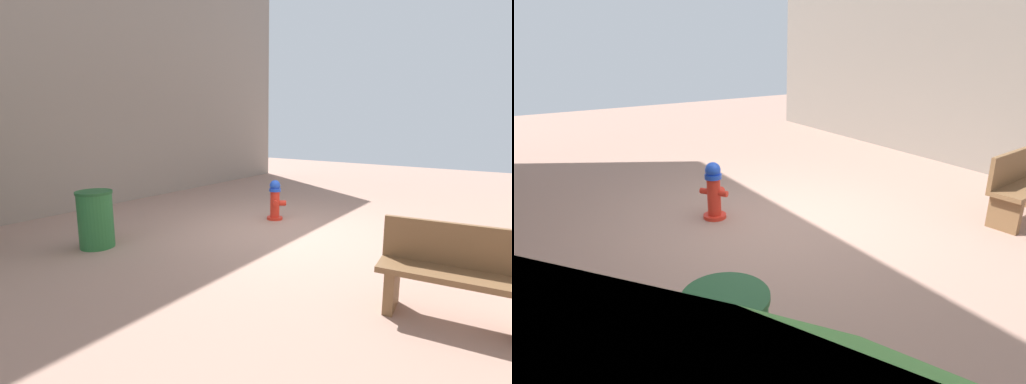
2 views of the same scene
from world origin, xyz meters
The scene contains 4 objects.
ground_plane centered at (0.00, 0.00, 0.00)m, with size 23.40×23.40×0.00m, color #9E7A6B.
fire_hydrant centered at (0.58, -0.64, 0.40)m, with size 0.37×0.38×0.80m.
bench_near centered at (-2.94, 1.62, 0.48)m, with size 1.47×0.58×0.95m.
trash_bin centered at (1.94, 2.40, 0.45)m, with size 0.55×0.55×0.89m.
Camera 1 is at (-3.34, 5.52, 1.92)m, focal length 26.18 mm.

